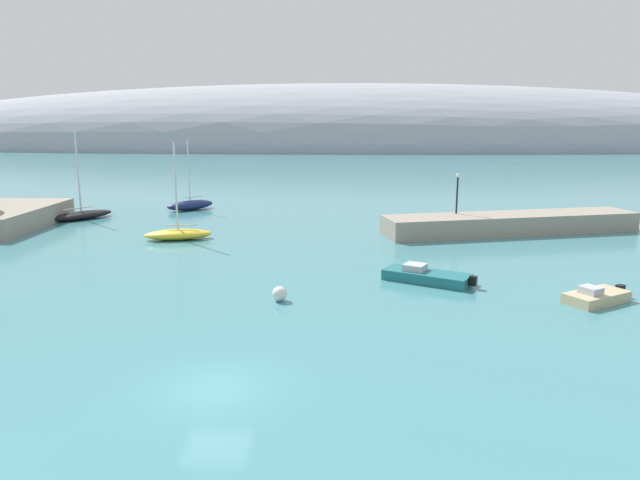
{
  "coord_description": "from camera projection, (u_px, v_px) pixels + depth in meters",
  "views": [
    {
      "loc": [
        4.53,
        -20.26,
        10.03
      ],
      "look_at": [
        3.37,
        22.44,
        1.05
      ],
      "focal_mm": 32.63,
      "sensor_mm": 36.0,
      "label": 1
    }
  ],
  "objects": [
    {
      "name": "water",
      "position": [
        215.0,
        388.0,
        22.0
      ],
      "size": [
        600.0,
        600.0,
        0.0
      ],
      "primitive_type": "plane",
      "color": "teal",
      "rests_on": "ground"
    },
    {
      "name": "distant_ridge",
      "position": [
        348.0,
        147.0,
        204.55
      ],
      "size": [
        365.59,
        82.77,
        43.46
      ],
      "primitive_type": "ellipsoid",
      "color": "#999EA8",
      "rests_on": "ground"
    },
    {
      "name": "breakwater_rocks",
      "position": [
        511.0,
        223.0,
        51.73
      ],
      "size": [
        23.42,
        9.55,
        1.7
      ],
      "primitive_type": "cube",
      "rotation": [
        0.0,
        0.0,
        0.24
      ],
      "color": "gray",
      "rests_on": "ground"
    },
    {
      "name": "motorboat_sand_foreground",
      "position": [
        596.0,
        296.0,
        32.22
      ],
      "size": [
        4.14,
        3.44,
        0.98
      ],
      "rotation": [
        0.0,
        0.0,
        3.68
      ],
      "color": "#C6B284",
      "rests_on": "water"
    },
    {
      "name": "motorboat_teal_alongside_breakwater",
      "position": [
        426.0,
        276.0,
        36.27
      ],
      "size": [
        5.64,
        4.31,
        1.04
      ],
      "rotation": [
        0.0,
        0.0,
        2.64
      ],
      "color": "#1E6B70",
      "rests_on": "water"
    },
    {
      "name": "harbor_lamp_post",
      "position": [
        457.0,
        188.0,
        51.3
      ],
      "size": [
        0.36,
        0.36,
        3.59
      ],
      "color": "black",
      "rests_on": "breakwater_rocks"
    },
    {
      "name": "sailboat_black_near_shore",
      "position": [
        81.0,
        214.0,
        58.69
      ],
      "size": [
        5.77,
        6.48,
        8.73
      ],
      "rotation": [
        0.0,
        0.0,
        0.9
      ],
      "color": "black",
      "rests_on": "water"
    },
    {
      "name": "sailboat_navy_mid_mooring",
      "position": [
        190.0,
        205.0,
        64.68
      ],
      "size": [
        5.38,
        5.15,
        7.82
      ],
      "rotation": [
        0.0,
        0.0,
        3.88
      ],
      "color": "navy",
      "rests_on": "water"
    },
    {
      "name": "mooring_buoy_white",
      "position": [
        280.0,
        294.0,
        32.42
      ],
      "size": [
        0.84,
        0.84,
        0.84
      ],
      "primitive_type": "sphere",
      "color": "silver",
      "rests_on": "water"
    },
    {
      "name": "sailboat_yellow_outer_mooring",
      "position": [
        178.0,
        233.0,
        48.87
      ],
      "size": [
        5.88,
        3.3,
        8.12
      ],
      "rotation": [
        0.0,
        0.0,
        3.36
      ],
      "color": "yellow",
      "rests_on": "water"
    }
  ]
}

